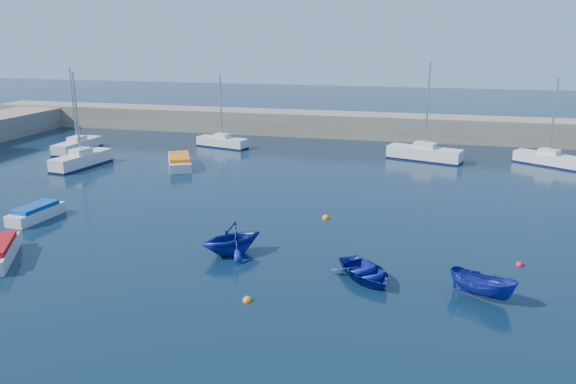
% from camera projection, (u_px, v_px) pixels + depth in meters
% --- Properties ---
extents(ground, '(220.00, 220.00, 0.00)m').
position_uv_depth(ground, '(251.00, 350.00, 21.00)').
color(ground, black).
rests_on(ground, ground).
extents(back_wall, '(96.00, 4.50, 2.60)m').
position_uv_depth(back_wall, '(374.00, 126.00, 63.58)').
color(back_wall, gray).
rests_on(back_wall, ground).
extents(sailboat_3, '(2.62, 6.38, 8.28)m').
position_uv_depth(sailboat_3, '(82.00, 160.00, 49.71)').
color(sailboat_3, silver).
rests_on(sailboat_3, ground).
extents(sailboat_4, '(1.78, 6.25, 8.21)m').
position_uv_depth(sailboat_4, '(77.00, 145.00, 56.45)').
color(sailboat_4, silver).
rests_on(sailboat_4, ground).
extents(sailboat_5, '(5.74, 2.91, 7.36)m').
position_uv_depth(sailboat_5, '(222.00, 142.00, 58.29)').
color(sailboat_5, silver).
rests_on(sailboat_5, ground).
extents(sailboat_6, '(7.05, 3.81, 9.00)m').
position_uv_depth(sailboat_6, '(424.00, 153.00, 52.26)').
color(sailboat_6, silver).
rests_on(sailboat_6, ground).
extents(sailboat_7, '(5.77, 4.53, 7.73)m').
position_uv_depth(sailboat_7, '(548.00, 159.00, 50.24)').
color(sailboat_7, silver).
rests_on(sailboat_7, ground).
extents(motorboat_1, '(1.73, 3.97, 0.95)m').
position_uv_depth(motorboat_1, '(36.00, 213.00, 35.67)').
color(motorboat_1, silver).
rests_on(motorboat_1, ground).
extents(motorboat_2, '(4.01, 5.50, 1.08)m').
position_uv_depth(motorboat_2, '(179.00, 161.00, 49.59)').
color(motorboat_2, silver).
rests_on(motorboat_2, ground).
extents(dinghy_center, '(4.30, 4.50, 0.76)m').
position_uv_depth(dinghy_center, '(365.00, 272.00, 26.94)').
color(dinghy_center, navy).
rests_on(dinghy_center, ground).
extents(dinghy_left, '(4.54, 4.56, 1.82)m').
position_uv_depth(dinghy_left, '(231.00, 238.00, 29.91)').
color(dinghy_left, navy).
rests_on(dinghy_left, ground).
extents(dinghy_right, '(3.27, 2.39, 1.19)m').
position_uv_depth(dinghy_right, '(482.00, 286.00, 25.01)').
color(dinghy_right, navy).
rests_on(dinghy_right, ground).
extents(buoy_0, '(0.43, 0.43, 0.43)m').
position_uv_depth(buoy_0, '(247.00, 301.00, 24.88)').
color(buoy_0, orange).
rests_on(buoy_0, ground).
extents(buoy_1, '(0.40, 0.40, 0.40)m').
position_uv_depth(buoy_1, '(520.00, 265.00, 28.69)').
color(buoy_1, red).
rests_on(buoy_1, ground).
extents(buoy_3, '(0.48, 0.48, 0.48)m').
position_uv_depth(buoy_3, '(326.00, 218.00, 35.96)').
color(buoy_3, orange).
rests_on(buoy_3, ground).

